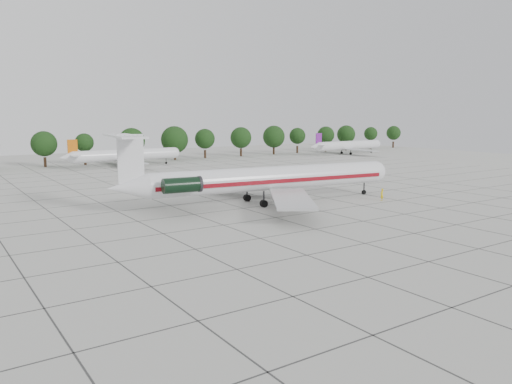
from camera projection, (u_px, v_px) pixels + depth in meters
ground at (276, 218)px, 65.94m from camera, size 260.00×260.00×0.00m
apron_joints at (219, 201)px, 78.22m from camera, size 170.00×170.00×0.02m
main_airliner at (259, 179)px, 75.54m from camera, size 46.44×36.32×10.92m
ground_crew at (382, 195)px, 78.89m from camera, size 0.80×0.64×1.90m
bg_airliner_c at (125, 155)px, 130.05m from camera, size 28.24×27.20×7.40m
bg_airliner_e at (348, 146)px, 169.97m from camera, size 28.24×27.20×7.40m
tree_line at (44, 144)px, 128.18m from camera, size 249.86×8.44×10.22m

